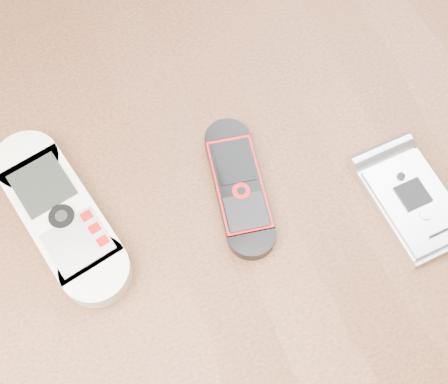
{
  "coord_description": "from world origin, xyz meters",
  "views": [
    {
      "loc": [
        -0.08,
        -0.22,
        1.26
      ],
      "look_at": [
        0.01,
        0.0,
        0.76
      ],
      "focal_mm": 50.0,
      "sensor_mm": 36.0,
      "label": 1
    }
  ],
  "objects": [
    {
      "name": "ground",
      "position": [
        0.0,
        0.0,
        0.0
      ],
      "size": [
        4.0,
        4.0,
        0.0
      ],
      "primitive_type": "plane",
      "color": "#472B19",
      "rests_on": "ground"
    },
    {
      "name": "nokia_white",
      "position": [
        -0.14,
        0.03,
        0.76
      ],
      "size": [
        0.1,
        0.19,
        0.02
      ],
      "primitive_type": "cube",
      "rotation": [
        0.0,
        0.0,
        0.23
      ],
      "color": "beige",
      "rests_on": "table"
    },
    {
      "name": "nokia_black_red",
      "position": [
        0.02,
        0.0,
        0.76
      ],
      "size": [
        0.06,
        0.14,
        0.01
      ],
      "primitive_type": "cube",
      "rotation": [
        0.0,
        0.0,
        -0.16
      ],
      "color": "black",
      "rests_on": "table"
    },
    {
      "name": "table",
      "position": [
        0.0,
        0.0,
        0.64
      ],
      "size": [
        1.2,
        0.8,
        0.75
      ],
      "color": "black",
      "rests_on": "ground"
    },
    {
      "name": "motorola_razr",
      "position": [
        0.16,
        -0.07,
        0.76
      ],
      "size": [
        0.07,
        0.12,
        0.02
      ],
      "primitive_type": "cube",
      "rotation": [
        0.0,
        0.0,
        0.07
      ],
      "color": "#BBBBBF",
      "rests_on": "table"
    }
  ]
}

